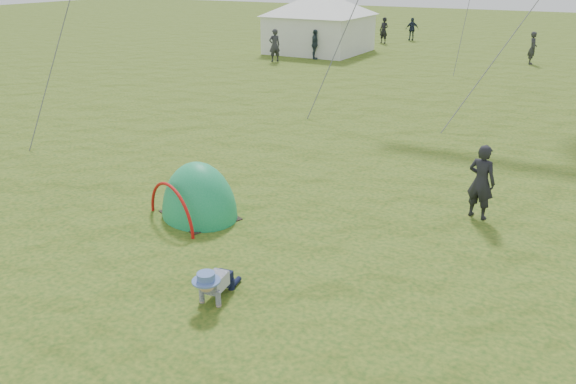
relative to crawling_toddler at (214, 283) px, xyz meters
The scene contains 12 objects.
ground 1.17m from the crawling_toddler, 36.29° to the right, with size 140.00×140.00×0.00m, color #1D4415.
crawling_toddler is the anchor object (origin of this frame).
popup_tent 3.40m from the crawling_toddler, 130.84° to the left, with size 1.86×1.53×2.41m, color #119951.
standing_adult 6.20m from the crawling_toddler, 60.01° to the left, with size 0.59×0.39×1.63m, color black.
event_marquee 28.44m from the crawling_toddler, 112.11° to the left, with size 5.66×5.66×3.89m, color white, non-canonical shape.
crowd_person_0 24.44m from the crawling_toddler, 117.45° to the left, with size 0.65×0.43×1.79m, color #2E2E35.
crowd_person_2 35.53m from the crawling_toddler, 101.89° to the left, with size 0.93×0.39×1.59m, color #212B3F.
crowd_person_6 33.37m from the crawling_toddler, 104.88° to the left, with size 0.64×0.42×1.75m, color black.
crowd_person_7 38.04m from the crawling_toddler, 116.21° to the left, with size 0.82×0.64×1.68m, color #44332A.
crowd_person_8 25.45m from the crawling_toddler, 112.30° to the left, with size 0.98×0.41×1.67m, color #314249.
crowd_person_9 34.96m from the crawling_toddler, 115.37° to the left, with size 1.08×0.62×1.67m, color black.
crowd_person_12 27.68m from the crawling_toddler, 86.72° to the left, with size 0.63×0.42×1.74m, color #2C2C30.
Camera 1 is at (3.86, -5.63, 5.05)m, focal length 35.00 mm.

